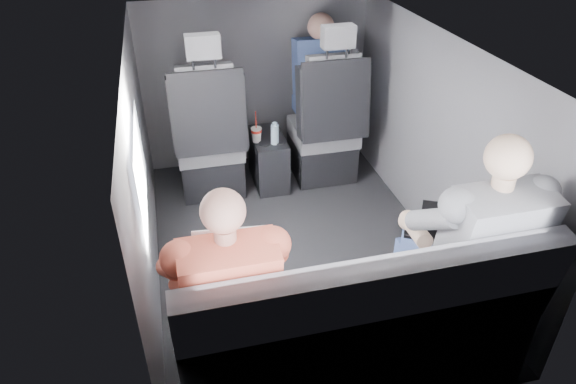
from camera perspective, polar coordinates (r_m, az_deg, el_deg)
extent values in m
plane|color=black|center=(3.44, 0.97, -6.17)|extent=(2.60, 2.60, 0.00)
plane|color=#B2B2AD|center=(2.80, 1.22, 15.93)|extent=(2.60, 2.60, 0.00)
cube|color=#56565B|center=(2.99, -15.85, 1.60)|extent=(0.02, 2.60, 1.35)
cube|color=#56565B|center=(3.39, 16.03, 5.36)|extent=(0.02, 2.60, 1.35)
cube|color=#56565B|center=(4.22, -3.56, 11.98)|extent=(1.80, 0.02, 1.35)
cube|color=#56565B|center=(2.08, 10.57, -13.23)|extent=(1.80, 0.02, 1.35)
cube|color=white|center=(2.62, -16.08, 2.63)|extent=(0.02, 0.75, 0.42)
cube|color=black|center=(3.72, 5.23, 11.05)|extent=(0.35, 0.11, 0.59)
cube|color=black|center=(4.05, -8.55, 2.51)|extent=(0.46, 0.48, 0.30)
cube|color=slate|center=(3.92, -8.78, 5.28)|extent=(0.48, 0.46, 0.14)
cube|color=slate|center=(3.59, -8.90, 9.13)|extent=(0.38, 0.18, 0.61)
cube|color=black|center=(3.59, -12.38, 8.25)|extent=(0.08, 0.21, 0.53)
cube|color=black|center=(3.62, -5.37, 9.09)|extent=(0.08, 0.21, 0.53)
cube|color=black|center=(3.53, -8.77, 8.58)|extent=(0.50, 0.11, 0.58)
cube|color=slate|center=(3.40, -9.46, 15.69)|extent=(0.22, 0.10, 0.15)
cube|color=black|center=(4.20, 3.72, 4.01)|extent=(0.46, 0.48, 0.30)
cube|color=slate|center=(4.08, 3.92, 6.72)|extent=(0.48, 0.46, 0.14)
cube|color=slate|center=(3.76, 5.05, 10.51)|extent=(0.38, 0.18, 0.61)
cube|color=black|center=(3.71, 1.75, 9.81)|extent=(0.08, 0.21, 0.53)
cube|color=black|center=(3.84, 8.19, 10.32)|extent=(0.08, 0.21, 0.53)
cube|color=black|center=(3.71, 5.36, 10.00)|extent=(0.50, 0.11, 0.58)
cube|color=slate|center=(3.58, 5.60, 16.81)|extent=(0.22, 0.10, 0.15)
cube|color=black|center=(4.04, -2.20, 3.64)|extent=(0.24, 0.48, 0.40)
cylinder|color=black|center=(3.84, -2.62, 5.40)|extent=(0.09, 0.09, 0.01)
cylinder|color=black|center=(3.86, -1.01, 5.58)|extent=(0.09, 0.09, 0.01)
cube|color=slate|center=(2.58, 7.04, -15.98)|extent=(1.60, 0.50, 0.45)
cube|color=slate|center=(2.11, 10.04, -12.21)|extent=(1.60, 0.17, 0.47)
cylinder|color=red|center=(3.84, -3.55, 6.81)|extent=(0.08, 0.08, 0.02)
cylinder|color=white|center=(3.83, -3.56, 7.06)|extent=(0.08, 0.08, 0.01)
cylinder|color=red|center=(3.80, -3.59, 8.02)|extent=(0.01, 0.01, 0.13)
cylinder|color=#A4C8DE|center=(3.81, -1.48, 6.41)|extent=(0.06, 0.06, 0.15)
cylinder|color=#A4C8DE|center=(3.78, -1.50, 7.57)|extent=(0.03, 0.03, 0.02)
cube|color=silver|center=(2.47, -6.44, -6.96)|extent=(0.37, 0.29, 0.02)
cube|color=silver|center=(2.45, -6.40, -6.97)|extent=(0.30, 0.17, 0.00)
cube|color=silver|center=(2.52, -6.71, -5.70)|extent=(0.11, 0.07, 0.00)
cube|color=silver|center=(2.26, -6.04, -6.92)|extent=(0.35, 0.11, 0.24)
cube|color=silver|center=(2.27, -6.06, -6.85)|extent=(0.31, 0.09, 0.21)
cube|color=black|center=(2.73, 16.17, -3.87)|extent=(0.39, 0.34, 0.02)
cube|color=black|center=(2.71, 16.35, -3.86)|extent=(0.29, 0.23, 0.00)
cube|color=black|center=(2.77, 15.57, -2.90)|extent=(0.11, 0.09, 0.00)
cube|color=black|center=(2.57, 17.99, -3.58)|extent=(0.31, 0.21, 0.21)
cube|color=silver|center=(2.57, 17.91, -3.52)|extent=(0.27, 0.17, 0.18)
cube|color=#313136|center=(2.35, -9.35, -12.10)|extent=(0.14, 0.41, 0.12)
cube|color=#313136|center=(2.37, -4.32, -11.38)|extent=(0.14, 0.41, 0.12)
cube|color=#313136|center=(2.71, -9.30, -13.30)|extent=(0.12, 0.12, 0.45)
cube|color=#313136|center=(2.72, -4.90, -12.67)|extent=(0.12, 0.12, 0.45)
cube|color=#CF5544|center=(2.06, -6.43, -10.97)|extent=(0.37, 0.25, 0.51)
sphere|color=tan|center=(1.85, -7.25, -2.11)|extent=(0.17, 0.17, 0.17)
cylinder|color=tan|center=(2.32, -11.96, -8.45)|extent=(0.11, 0.26, 0.11)
cylinder|color=tan|center=(2.34, -2.78, -7.18)|extent=(0.11, 0.26, 0.11)
cube|color=navy|center=(2.62, 16.10, -7.49)|extent=(0.16, 0.45, 0.13)
cube|color=navy|center=(2.73, 20.31, -6.57)|extent=(0.16, 0.45, 0.13)
cube|color=navy|center=(2.96, 13.11, -9.03)|extent=(0.13, 0.13, 0.45)
cube|color=navy|center=(3.06, 16.98, -8.18)|extent=(0.13, 0.13, 0.45)
cube|color=slate|center=(2.40, 21.60, -5.20)|extent=(0.41, 0.28, 0.56)
sphere|color=beige|center=(2.21, 23.26, 3.59)|extent=(0.19, 0.19, 0.19)
cylinder|color=beige|center=(2.54, 13.97, -4.00)|extent=(0.12, 0.29, 0.12)
cylinder|color=beige|center=(2.74, 21.72, -2.58)|extent=(0.12, 0.29, 0.12)
cube|color=navy|center=(4.09, 3.58, 12.86)|extent=(0.40, 0.26, 0.58)
sphere|color=tan|center=(4.00, 3.68, 17.87)|extent=(0.20, 0.20, 0.20)
cube|color=navy|center=(4.25, 3.21, 9.44)|extent=(0.34, 0.40, 0.12)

